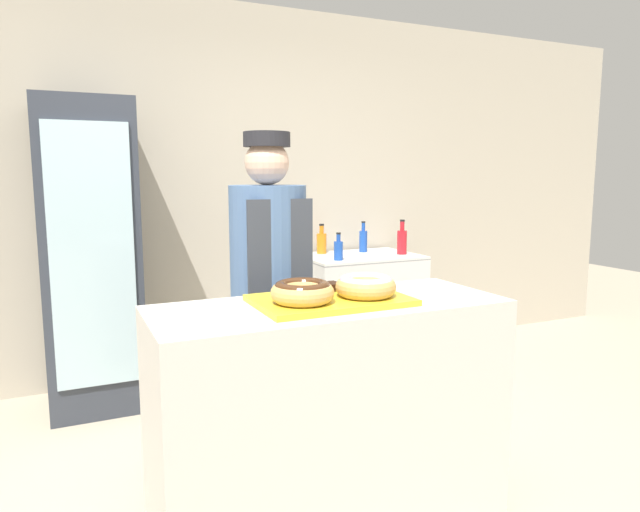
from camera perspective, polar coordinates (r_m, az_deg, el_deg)
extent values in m
cube|color=#BCB29E|center=(4.28, -11.54, 6.36)|extent=(8.00, 0.06, 2.70)
cube|color=beige|center=(2.47, 1.01, -15.63)|extent=(1.45, 0.56, 0.96)
cube|color=yellow|center=(2.31, 1.04, -4.44)|extent=(0.61, 0.40, 0.02)
torus|color=tan|center=(2.21, -1.77, -3.70)|extent=(0.25, 0.25, 0.08)
torus|color=#472814|center=(2.21, -1.78, -3.16)|extent=(0.22, 0.22, 0.05)
torus|color=tan|center=(2.33, 4.59, -3.09)|extent=(0.25, 0.25, 0.08)
torus|color=#EFADC6|center=(2.33, 4.60, -2.58)|extent=(0.22, 0.22, 0.05)
cube|color=black|center=(2.40, -1.58, -3.29)|extent=(0.08, 0.08, 0.03)
cube|color=black|center=(2.45, 0.93, -3.07)|extent=(0.08, 0.08, 0.03)
cylinder|color=#4C4C51|center=(3.04, -5.04, -12.43)|extent=(0.28, 0.28, 0.81)
cylinder|color=#4C6B99|center=(2.87, -5.22, 0.97)|extent=(0.38, 0.38, 0.61)
cube|color=#383D47|center=(2.79, -3.88, -7.55)|extent=(0.33, 0.02, 1.28)
sphere|color=beige|center=(2.85, -5.32, 9.27)|extent=(0.22, 0.22, 0.22)
cylinder|color=#232328|center=(2.85, -5.35, 11.53)|extent=(0.23, 0.23, 0.07)
cube|color=#333842|center=(3.83, -22.00, -0.10)|extent=(0.56, 0.57, 1.92)
cube|color=silver|center=(3.53, -21.79, -0.11)|extent=(0.46, 0.02, 1.54)
cube|color=silver|center=(4.45, 3.90, -5.39)|extent=(0.88, 0.62, 0.86)
cube|color=gray|center=(4.37, 3.96, -0.14)|extent=(0.88, 0.62, 0.01)
cylinder|color=#1E4CB2|center=(4.09, 1.85, 0.53)|extent=(0.07, 0.07, 0.13)
cylinder|color=#1E4CB2|center=(4.08, 1.86, 1.83)|extent=(0.03, 0.03, 0.05)
cylinder|color=black|center=(4.07, 1.86, 2.28)|extent=(0.03, 0.03, 0.01)
cylinder|color=red|center=(4.44, 8.19, 1.36)|extent=(0.08, 0.08, 0.18)
cylinder|color=red|center=(4.42, 8.23, 2.99)|extent=(0.03, 0.03, 0.07)
cylinder|color=black|center=(4.42, 8.24, 3.53)|extent=(0.04, 0.04, 0.01)
cylinder|color=#1E4CB2|center=(4.53, 4.34, 1.47)|extent=(0.06, 0.06, 0.17)
cylinder|color=#1E4CB2|center=(4.52, 4.36, 2.93)|extent=(0.03, 0.03, 0.06)
cylinder|color=black|center=(4.52, 4.37, 3.41)|extent=(0.03, 0.03, 0.01)
cylinder|color=orange|center=(4.43, 0.16, 1.26)|extent=(0.08, 0.08, 0.16)
cylinder|color=orange|center=(4.42, 0.16, 2.67)|extent=(0.03, 0.03, 0.06)
cylinder|color=black|center=(4.41, 0.16, 3.15)|extent=(0.04, 0.04, 0.01)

